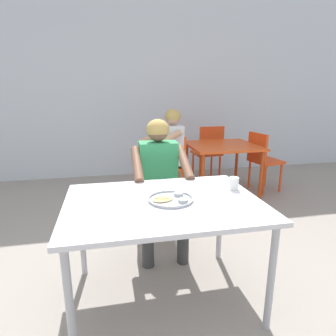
# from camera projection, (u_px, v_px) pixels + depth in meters

# --- Properties ---
(ground_plane) EXTENTS (12.00, 12.00, 0.05)m
(ground_plane) POSITION_uv_depth(u_px,v_px,m) (160.00, 307.00, 2.02)
(ground_plane) COLOR gray
(back_wall) EXTENTS (12.00, 0.12, 3.40)m
(back_wall) POSITION_uv_depth(u_px,v_px,m) (122.00, 73.00, 4.71)
(back_wall) COLOR silver
(back_wall) RESTS_ON ground
(table_foreground) EXTENTS (1.26, 0.93, 0.74)m
(table_foreground) POSITION_uv_depth(u_px,v_px,m) (163.00, 210.00, 1.90)
(table_foreground) COLOR silver
(table_foreground) RESTS_ON ground
(thali_tray) EXTENTS (0.30, 0.30, 0.03)m
(thali_tray) POSITION_uv_depth(u_px,v_px,m) (171.00, 199.00, 1.88)
(thali_tray) COLOR #B7BABF
(thali_tray) RESTS_ON table_foreground
(drinking_cup) EXTENTS (0.07, 0.07, 0.09)m
(drinking_cup) POSITION_uv_depth(u_px,v_px,m) (234.00, 183.00, 2.08)
(drinking_cup) COLOR white
(drinking_cup) RESTS_ON table_foreground
(chair_foreground) EXTENTS (0.40, 0.45, 0.86)m
(chair_foreground) POSITION_uv_depth(u_px,v_px,m) (156.00, 189.00, 2.85)
(chair_foreground) COLOR silver
(chair_foreground) RESTS_ON ground
(diner_foreground) EXTENTS (0.50, 0.56, 1.19)m
(diner_foreground) POSITION_uv_depth(u_px,v_px,m) (160.00, 175.00, 2.58)
(diner_foreground) COLOR #393939
(diner_foreground) RESTS_ON ground
(table_background_red) EXTENTS (0.92, 0.87, 0.72)m
(table_background_red) POSITION_uv_depth(u_px,v_px,m) (222.00, 150.00, 3.95)
(table_background_red) COLOR #E04C19
(table_background_red) RESTS_ON ground
(chair_red_left) EXTENTS (0.45, 0.45, 0.87)m
(chair_red_left) POSITION_uv_depth(u_px,v_px,m) (174.00, 162.00, 3.89)
(chair_red_left) COLOR #ED4D1A
(chair_red_left) RESTS_ON ground
(chair_red_right) EXTENTS (0.45, 0.46, 0.86)m
(chair_red_right) POSITION_uv_depth(u_px,v_px,m) (262.00, 157.00, 4.15)
(chair_red_right) COLOR #EA4517
(chair_red_right) RESTS_ON ground
(chair_red_far) EXTENTS (0.45, 0.43, 0.90)m
(chair_red_far) POSITION_uv_depth(u_px,v_px,m) (209.00, 149.00, 4.61)
(chair_red_far) COLOR #DD4719
(chair_red_far) RESTS_ON ground
(patron_background) EXTENTS (0.58, 0.53, 1.21)m
(patron_background) POSITION_uv_depth(u_px,v_px,m) (166.00, 147.00, 3.76)
(patron_background) COLOR #252525
(patron_background) RESTS_ON ground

